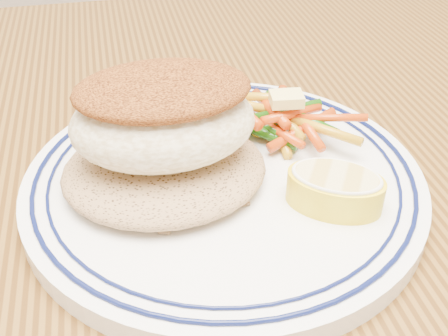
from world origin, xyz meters
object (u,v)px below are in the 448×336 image
(rice_pilaf, at_px, (164,165))
(plate, at_px, (224,181))
(fish_fillet, at_px, (163,115))
(vegetable_pile, at_px, (277,119))
(lemon_wedge, at_px, (335,188))

(rice_pilaf, bearing_deg, plate, -1.21)
(fish_fillet, height_order, vegetable_pile, fish_fillet)
(plate, bearing_deg, rice_pilaf, 178.79)
(fish_fillet, height_order, lemon_wedge, fish_fillet)
(plate, relative_size, fish_fillet, 2.28)
(fish_fillet, relative_size, vegetable_pile, 1.09)
(plate, height_order, vegetable_pile, vegetable_pile)
(fish_fillet, distance_m, lemon_wedge, 0.11)
(plate, relative_size, vegetable_pile, 2.50)
(fish_fillet, xyz_separation_m, lemon_wedge, (0.10, -0.05, -0.04))
(rice_pilaf, distance_m, vegetable_pile, 0.10)
(vegetable_pile, xyz_separation_m, lemon_wedge, (0.01, -0.08, -0.00))
(fish_fillet, xyz_separation_m, vegetable_pile, (0.09, 0.04, -0.03))
(plate, height_order, lemon_wedge, lemon_wedge)
(vegetable_pile, bearing_deg, plate, -140.37)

